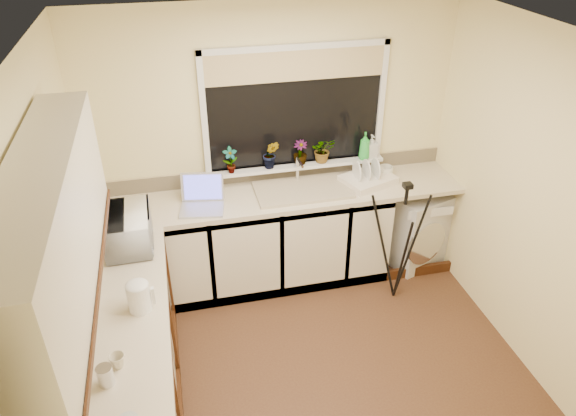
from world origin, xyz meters
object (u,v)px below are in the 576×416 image
at_px(soap_bottle_green, 365,146).
at_px(cup_left, 118,361).
at_px(tripod, 400,243).
at_px(steel_jar, 105,376).
at_px(plant_b, 271,154).
at_px(cup_back, 386,172).
at_px(plant_c, 300,153).
at_px(kettle, 139,298).
at_px(plant_a, 230,160).
at_px(dish_rack, 368,180).
at_px(microwave, 128,229).
at_px(laptop, 202,199).
at_px(washing_machine, 414,226).
at_px(soap_bottle_clear, 372,146).
at_px(plant_d, 323,150).

bearing_deg(soap_bottle_green, cup_left, -138.42).
distance_m(tripod, steel_jar, 2.64).
height_order(plant_b, cup_back, plant_b).
relative_size(plant_c, cup_left, 2.51).
relative_size(kettle, cup_back, 1.39).
distance_m(plant_a, soap_bottle_green, 1.21).
height_order(dish_rack, microwave, microwave).
xyz_separation_m(steel_jar, plant_b, (1.31, 2.00, 0.22)).
bearing_deg(kettle, laptop, 66.99).
xyz_separation_m(washing_machine, laptop, (-1.99, -0.05, 0.59)).
relative_size(laptop, steel_jar, 3.38).
relative_size(washing_machine, tripod, 0.65).
distance_m(plant_b, soap_bottle_green, 0.86).
height_order(plant_a, plant_b, plant_b).
bearing_deg(steel_jar, plant_a, 64.32).
xyz_separation_m(kettle, cup_back, (2.17, 1.31, -0.04)).
relative_size(kettle, plant_a, 0.80).
xyz_separation_m(plant_c, soap_bottle_green, (0.59, -0.03, 0.02)).
distance_m(dish_rack, plant_b, 0.89).
xyz_separation_m(kettle, plant_b, (1.14, 1.44, 0.18)).
relative_size(plant_a, cup_left, 2.70).
relative_size(plant_a, plant_b, 0.91).
distance_m(laptop, soap_bottle_green, 1.53).
bearing_deg(plant_b, laptop, -157.18).
relative_size(kettle, plant_b, 0.73).
distance_m(washing_machine, cup_left, 3.15).
relative_size(laptop, soap_bottle_green, 1.57).
relative_size(plant_a, cup_back, 1.74).
relative_size(steel_jar, soap_bottle_clear, 0.57).
relative_size(soap_bottle_clear, cup_left, 2.40).
distance_m(tripod, plant_d, 1.06).
xyz_separation_m(steel_jar, cup_left, (0.05, 0.11, -0.02)).
relative_size(dish_rack, plant_d, 1.90).
relative_size(laptop, cup_back, 2.96).
xyz_separation_m(laptop, microwave, (-0.57, -0.44, 0.07)).
xyz_separation_m(steel_jar, plant_d, (1.78, 2.02, 0.21)).
xyz_separation_m(steel_jar, plant_a, (0.95, 1.99, 0.21)).
bearing_deg(laptop, cup_back, 14.70).
bearing_deg(cup_left, dish_rack, 38.88).
distance_m(plant_c, soap_bottle_green, 0.59).
bearing_deg(soap_bottle_green, microwave, -161.57).
xyz_separation_m(soap_bottle_green, cup_left, (-2.11, -1.87, -0.24)).
distance_m(washing_machine, soap_bottle_clear, 0.91).
distance_m(microwave, soap_bottle_green, 2.18).
height_order(laptop, plant_b, plant_b).
xyz_separation_m(laptop, cup_back, (1.67, 0.13, -0.01)).
bearing_deg(dish_rack, laptop, 162.67).
distance_m(kettle, microwave, 0.74).
height_order(steel_jar, microwave, microwave).
xyz_separation_m(microwave, plant_c, (1.48, 0.72, 0.12)).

